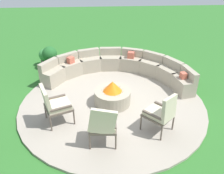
{
  "coord_description": "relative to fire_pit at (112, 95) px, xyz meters",
  "views": [
    {
      "loc": [
        -0.35,
        -5.56,
        3.85
      ],
      "look_at": [
        0.0,
        0.2,
        0.45
      ],
      "focal_mm": 39.53,
      "sensor_mm": 36.0,
      "label": 1
    }
  ],
  "objects": [
    {
      "name": "patio_circle",
      "position": [
        0.0,
        0.0,
        -0.29
      ],
      "size": [
        4.99,
        4.99,
        0.06
      ],
      "primitive_type": "cylinder",
      "color": "#9E9384",
      "rests_on": "ground_plane"
    },
    {
      "name": "ground_plane",
      "position": [
        0.0,
        0.0,
        -0.32
      ],
      "size": [
        24.0,
        24.0,
        0.0
      ],
      "primitive_type": "plane",
      "color": "#2D6B28"
    },
    {
      "name": "potted_plant_1",
      "position": [
        -2.01,
        2.4,
        0.12
      ],
      "size": [
        0.5,
        0.5,
        0.81
      ],
      "color": "#605B56",
      "rests_on": "ground_plane"
    },
    {
      "name": "potted_plant_2",
      "position": [
        -2.22,
        2.66,
        0.02
      ],
      "size": [
        0.45,
        0.45,
        0.63
      ],
      "color": "#605B56",
      "rests_on": "ground_plane"
    },
    {
      "name": "lounge_chair_front_right",
      "position": [
        -0.3,
        -1.55,
        0.28
      ],
      "size": [
        0.63,
        0.57,
        1.03
      ],
      "rotation": [
        0.0,
        0.0,
        6.22
      ],
      "color": "brown",
      "rests_on": "patio_circle"
    },
    {
      "name": "lounge_chair_back_left",
      "position": [
        1.02,
        -1.21,
        0.27
      ],
      "size": [
        0.79,
        0.81,
        1.01
      ],
      "rotation": [
        0.0,
        0.0,
        7.05
      ],
      "color": "brown",
      "rests_on": "patio_circle"
    },
    {
      "name": "lounge_chair_front_left",
      "position": [
        -1.41,
        -0.73,
        0.28
      ],
      "size": [
        0.79,
        0.76,
        1.01
      ],
      "rotation": [
        0.0,
        0.0,
        5.1
      ],
      "color": "brown",
      "rests_on": "patio_circle"
    },
    {
      "name": "fire_pit",
      "position": [
        0.0,
        0.0,
        0.0
      ],
      "size": [
        0.97,
        0.97,
        0.67
      ],
      "color": "#9E937F",
      "rests_on": "patio_circle"
    },
    {
      "name": "curved_stone_bench",
      "position": [
        0.31,
        1.54,
        0.04
      ],
      "size": [
        4.5,
        2.31,
        0.72
      ],
      "color": "#9E937F",
      "rests_on": "patio_circle"
    }
  ]
}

